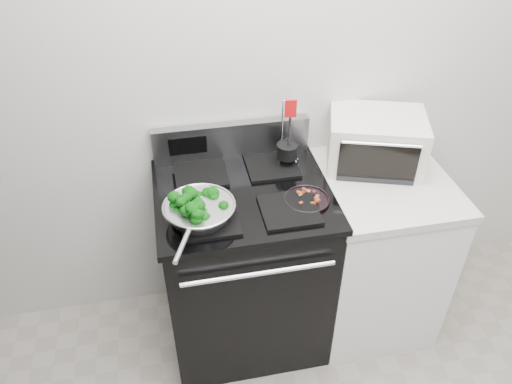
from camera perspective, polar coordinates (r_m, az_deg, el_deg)
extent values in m
cube|color=beige|center=(2.37, 4.18, 13.54)|extent=(4.00, 0.02, 2.70)
cube|color=black|center=(2.56, -1.33, -8.76)|extent=(0.76, 0.66, 0.92)
cube|color=black|center=(2.24, -1.50, -0.31)|extent=(0.79, 0.69, 0.03)
cube|color=#99999E|center=(2.43, -2.82, 5.97)|extent=(0.76, 0.05, 0.18)
cube|color=black|center=(2.08, -5.31, -3.19)|extent=(0.24, 0.24, 0.01)
cube|color=black|center=(2.13, 3.81, -2.03)|extent=(0.24, 0.24, 0.01)
cube|color=black|center=(2.35, -6.33, 2.10)|extent=(0.24, 0.24, 0.01)
cube|color=black|center=(2.39, 1.78, 3.04)|extent=(0.24, 0.24, 0.01)
cube|color=white|center=(2.74, 13.03, -6.80)|extent=(0.60, 0.66, 0.88)
cube|color=beige|center=(2.45, 14.50, 0.98)|extent=(0.62, 0.68, 0.04)
torus|color=silver|center=(2.05, -6.53, -1.53)|extent=(0.30, 0.30, 0.01)
cylinder|color=silver|center=(1.89, -8.42, -6.09)|extent=(0.09, 0.18, 0.02)
cylinder|color=black|center=(2.19, 5.81, -0.89)|extent=(0.20, 0.20, 0.01)
cylinder|color=black|center=(2.36, 3.59, 4.69)|extent=(0.10, 0.10, 0.07)
cylinder|color=black|center=(2.32, 3.67, 6.40)|extent=(0.01, 0.01, 0.21)
cube|color=red|center=(2.25, 3.82, 9.66)|extent=(0.05, 0.02, 0.09)
cube|color=silver|center=(2.47, 13.49, 5.73)|extent=(0.53, 0.46, 0.26)
cube|color=black|center=(2.35, 15.01, 3.35)|extent=(0.34, 0.12, 0.18)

